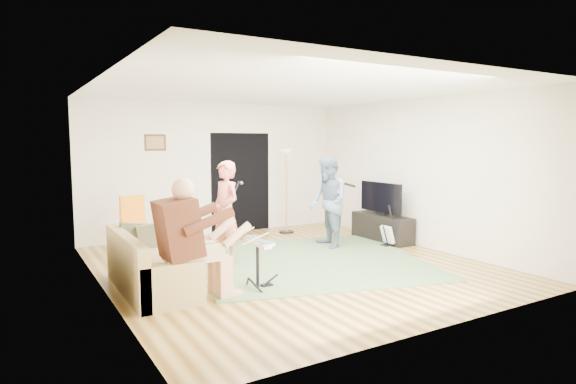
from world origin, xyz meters
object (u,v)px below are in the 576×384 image
at_px(singer, 226,212).
at_px(torchiere_lamp, 287,175).
at_px(guitar_spare, 388,234).
at_px(tv_cabinet, 382,228).
at_px(guitarist, 328,202).
at_px(dining_chair, 137,235).
at_px(television, 381,197).
at_px(drum_kit, 258,267).
at_px(sofa, 146,272).

relative_size(singer, torchiere_lamp, 0.92).
height_order(singer, guitar_spare, singer).
height_order(guitar_spare, tv_cabinet, guitar_spare).
bearing_deg(guitarist, dining_chair, -97.17).
bearing_deg(television, drum_kit, -156.10).
distance_m(drum_kit, torchiere_lamp, 4.02).
xyz_separation_m(torchiere_lamp, dining_chair, (-3.24, -0.58, -0.85)).
distance_m(drum_kit, dining_chair, 2.75).
xyz_separation_m(sofa, guitar_spare, (4.51, 0.42, -0.03)).
relative_size(sofa, drum_kit, 2.81).
bearing_deg(drum_kit, guitarist, 34.93).
xyz_separation_m(guitarist, guitar_spare, (1.01, -0.48, -0.61)).
xyz_separation_m(sofa, television, (4.73, 0.88, 0.60)).
xyz_separation_m(sofa, tv_cabinet, (4.78, 0.88, -0.00)).
bearing_deg(singer, torchiere_lamp, 120.40).
relative_size(sofa, guitar_spare, 2.46).
height_order(guitar_spare, television, television).
xyz_separation_m(sofa, guitarist, (3.50, 0.90, 0.58)).
xyz_separation_m(torchiere_lamp, tv_cabinet, (1.20, -1.64, -0.96)).
relative_size(sofa, torchiere_lamp, 1.06).
relative_size(guitarist, dining_chair, 1.63).
relative_size(dining_chair, television, 0.93).
distance_m(drum_kit, guitar_spare, 3.40).
distance_m(singer, torchiere_lamp, 2.73).
distance_m(guitarist, dining_chair, 3.35).
bearing_deg(drum_kit, guitar_spare, 18.33).
relative_size(dining_chair, tv_cabinet, 0.72).
height_order(guitarist, dining_chair, guitarist).
height_order(torchiere_lamp, television, torchiere_lamp).
xyz_separation_m(drum_kit, dining_chair, (-0.93, 2.59, 0.07)).
xyz_separation_m(guitar_spare, torchiere_lamp, (-0.93, 2.10, 0.99)).
bearing_deg(singer, television, 82.63).
bearing_deg(guitarist, drum_kit, -44.04).
height_order(guitarist, torchiere_lamp, torchiere_lamp).
height_order(dining_chair, television, television).
xyz_separation_m(guitarist, torchiere_lamp, (0.08, 1.61, 0.38)).
distance_m(guitar_spare, tv_cabinet, 0.54).
distance_m(singer, television, 3.26).
height_order(sofa, dining_chair, dining_chair).
distance_m(dining_chair, television, 4.54).
relative_size(guitar_spare, dining_chair, 0.75).
relative_size(sofa, guitarist, 1.13).
distance_m(torchiere_lamp, dining_chair, 3.39).
height_order(drum_kit, guitarist, guitarist).
xyz_separation_m(singer, guitarist, (2.03, 0.07, 0.02)).
relative_size(guitarist, television, 1.51).
bearing_deg(sofa, guitarist, 14.42).
bearing_deg(singer, drum_kit, -15.67).
height_order(singer, television, singer).
height_order(drum_kit, television, television).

